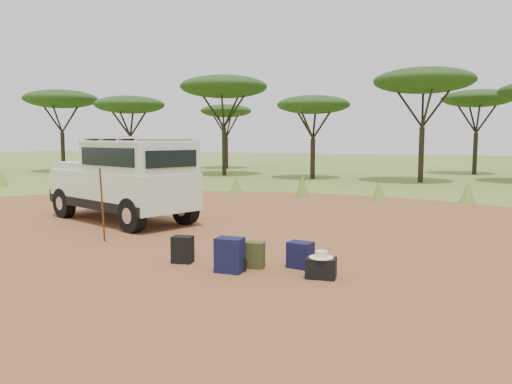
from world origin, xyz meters
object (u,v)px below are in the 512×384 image
(backpack_olive, at_px, (254,255))
(hard_case, at_px, (321,268))
(backpack_navy, at_px, (230,255))
(walking_staff, at_px, (102,206))
(duffel_navy, at_px, (300,255))
(backpack_black, at_px, (183,250))
(safari_vehicle, at_px, (125,181))

(backpack_olive, relative_size, hard_case, 0.98)
(backpack_navy, distance_m, hard_case, 1.57)
(walking_staff, height_order, backpack_navy, walking_staff)
(hard_case, bearing_deg, walking_staff, 162.48)
(duffel_navy, bearing_deg, backpack_black, -157.03)
(backpack_black, height_order, hard_case, backpack_black)
(backpack_olive, height_order, duffel_navy, backpack_olive)
(backpack_navy, xyz_separation_m, backpack_olive, (0.29, 0.41, -0.06))
(duffel_navy, bearing_deg, safari_vehicle, 163.71)
(backpack_black, xyz_separation_m, duffel_navy, (2.13, 0.42, -0.02))
(backpack_olive, bearing_deg, safari_vehicle, 140.59)
(safari_vehicle, bearing_deg, backpack_olive, -11.71)
(safari_vehicle, distance_m, backpack_black, 5.28)
(safari_vehicle, relative_size, backpack_navy, 8.52)
(backpack_olive, bearing_deg, backpack_navy, -131.03)
(hard_case, bearing_deg, backpack_olive, 164.09)
(safari_vehicle, bearing_deg, backpack_navy, -16.41)
(backpack_black, xyz_separation_m, backpack_olive, (1.37, 0.12, -0.01))
(backpack_olive, xyz_separation_m, hard_case, (1.26, -0.22, -0.06))
(backpack_navy, xyz_separation_m, duffel_navy, (1.05, 0.72, -0.07))
(safari_vehicle, xyz_separation_m, backpack_olive, (5.16, -3.45, -0.90))
(walking_staff, distance_m, backpack_olive, 4.00)
(hard_case, bearing_deg, backpack_navy, -178.85)
(walking_staff, height_order, backpack_black, walking_staff)
(backpack_black, xyz_separation_m, hard_case, (2.63, -0.10, -0.08))
(backpack_black, bearing_deg, safari_vehicle, 128.90)
(walking_staff, distance_m, backpack_black, 2.73)
(walking_staff, relative_size, duffel_navy, 3.66)
(safari_vehicle, relative_size, duffel_navy, 10.96)
(safari_vehicle, xyz_separation_m, backpack_black, (3.79, -3.57, -0.88))
(safari_vehicle, bearing_deg, duffel_navy, -5.96)
(safari_vehicle, height_order, backpack_black, safari_vehicle)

